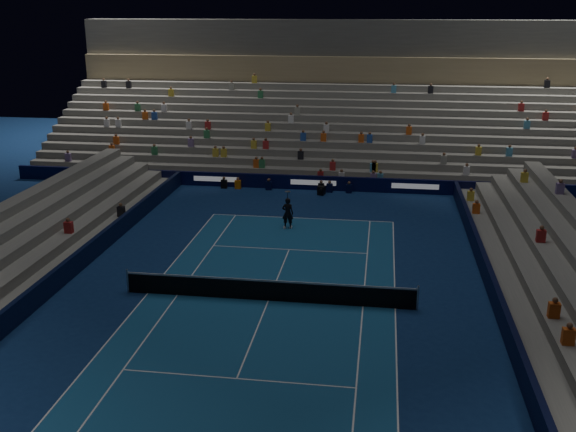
{
  "coord_description": "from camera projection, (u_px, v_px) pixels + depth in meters",
  "views": [
    {
      "loc": [
        4.61,
        -25.91,
        12.28
      ],
      "look_at": [
        0.0,
        6.0,
        2.0
      ],
      "focal_mm": 41.11,
      "sensor_mm": 36.0,
      "label": 1
    }
  ],
  "objects": [
    {
      "name": "sponsor_barrier_west",
      "position": [
        58.0,
        278.0,
        29.96
      ],
      "size": [
        0.25,
        37.0,
        1.0
      ],
      "primitive_type": "cube",
      "color": "black",
      "rests_on": "ground"
    },
    {
      "name": "sponsor_barrier_far",
      "position": [
        314.0,
        183.0,
        46.08
      ],
      "size": [
        44.0,
        0.25,
        1.0
      ],
      "primitive_type": "cube",
      "color": "black",
      "rests_on": "ground"
    },
    {
      "name": "ground",
      "position": [
        268.0,
        301.0,
        28.79
      ],
      "size": [
        90.0,
        90.0,
        0.0
      ],
      "primitive_type": "plane",
      "color": "navy",
      "rests_on": "ground"
    },
    {
      "name": "grandstand_main",
      "position": [
        326.0,
        120.0,
        54.07
      ],
      "size": [
        44.0,
        15.2,
        11.2
      ],
      "color": "slate",
      "rests_on": "ground"
    },
    {
      "name": "tennis_net",
      "position": [
        268.0,
        290.0,
        28.64
      ],
      "size": [
        12.9,
        0.1,
        1.1
      ],
      "color": "#B2B2B7",
      "rests_on": "ground"
    },
    {
      "name": "tennis_player",
      "position": [
        288.0,
        213.0,
        37.94
      ],
      "size": [
        0.69,
        0.47,
        1.83
      ],
      "primitive_type": "imported",
      "rotation": [
        0.0,
        0.0,
        3.09
      ],
      "color": "black",
      "rests_on": "ground"
    },
    {
      "name": "sponsor_barrier_east",
      "position": [
        498.0,
        304.0,
        27.32
      ],
      "size": [
        0.25,
        37.0,
        1.0
      ],
      "primitive_type": "cube",
      "color": "black",
      "rests_on": "ground"
    },
    {
      "name": "broadcast_camera",
      "position": [
        321.0,
        190.0,
        44.9
      ],
      "size": [
        0.56,
        0.95,
        0.59
      ],
      "color": "black",
      "rests_on": "ground"
    },
    {
      "name": "court_surface",
      "position": [
        268.0,
        301.0,
        28.79
      ],
      "size": [
        10.97,
        23.77,
        0.01
      ],
      "primitive_type": "cube",
      "color": "navy",
      "rests_on": "ground"
    }
  ]
}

